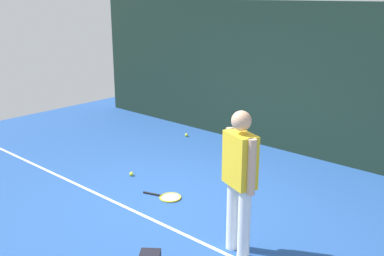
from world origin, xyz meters
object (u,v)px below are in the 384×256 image
(tennis_player, at_px, (240,175))
(tennis_racket, at_px, (168,197))
(tennis_ball_by_fence, at_px, (186,135))
(tennis_ball_near_player, at_px, (131,174))

(tennis_player, height_order, tennis_racket, tennis_player)
(tennis_player, xyz_separation_m, tennis_ball_by_fence, (-3.44, 2.87, -0.93))
(tennis_racket, xyz_separation_m, tennis_ball_near_player, (-1.05, 0.19, 0.02))
(tennis_player, xyz_separation_m, tennis_racket, (-1.63, 0.51, -0.95))
(tennis_racket, bearing_deg, tennis_ball_near_player, 151.51)
(tennis_racket, distance_m, tennis_ball_near_player, 1.06)
(tennis_ball_near_player, bearing_deg, tennis_ball_by_fence, 109.49)
(tennis_racket, height_order, tennis_ball_by_fence, tennis_ball_by_fence)
(tennis_player, distance_m, tennis_ball_near_player, 2.92)
(tennis_racket, relative_size, tennis_ball_by_fence, 9.65)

